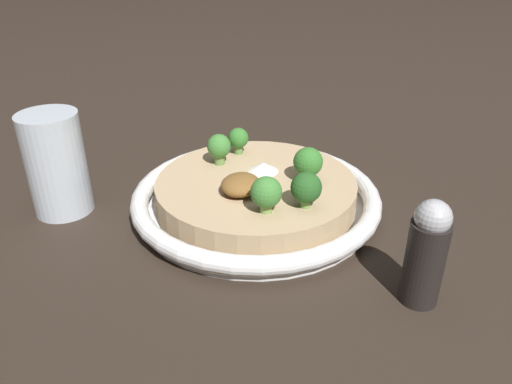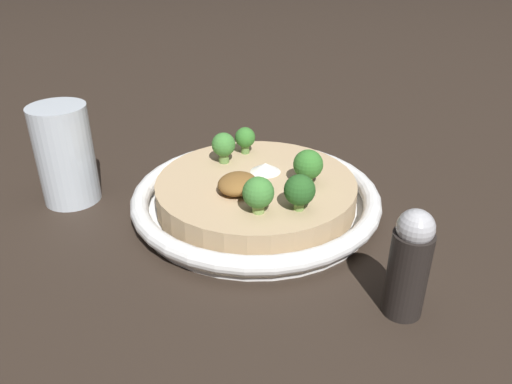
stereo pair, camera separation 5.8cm
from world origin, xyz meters
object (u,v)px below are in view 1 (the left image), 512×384
Objects in this scene: broccoli_back_left at (308,163)px; drinking_glass at (56,164)px; broccoli_front at (219,147)px; pepper_shaker at (426,253)px; broccoli_right at (266,193)px; broccoli_front_left at (238,139)px; risotto_bowl at (256,196)px; broccoli_back_right at (306,188)px.

drinking_glass reaches higher than broccoli_back_left.
pepper_shaker is (0.13, 0.25, -0.01)m from broccoli_front.
broccoli_right is 1.14× the size of broccoli_front_left.
broccoli_front_left is at bearing -112.70° from broccoli_back_left.
broccoli_right reaches higher than risotto_bowl.
broccoli_right and broccoli_front have the same top height.
drinking_glass is at bearing -70.07° from risotto_bowl.
broccoli_right is at bearing -55.96° from broccoli_back_right.
pepper_shaker is at bearing 77.40° from broccoli_right.
broccoli_back_right is 0.14m from pepper_shaker.
broccoli_front_left is 0.11m from broccoli_back_left.
broccoli_back_left is (-0.02, 0.06, 0.04)m from risotto_bowl.
broccoli_front reaches higher than broccoli_front_left.
broccoli_front_left is 0.85× the size of broccoli_back_left.
broccoli_right is 0.13m from broccoli_front.
broccoli_front_left is 0.16m from broccoli_back_right.
risotto_bowl is 0.07m from broccoli_back_left.
broccoli_right is (0.06, 0.03, 0.04)m from risotto_bowl.
risotto_bowl is at bearing -117.00° from pepper_shaker.
broccoli_back_left is 0.06m from broccoli_back_right.
risotto_bowl is 8.43× the size of broccoli_front_left.
broccoli_back_left is 0.39× the size of pepper_shaker.
broccoli_back_right reaches higher than risotto_bowl.
broccoli_right is 1.00× the size of broccoli_back_right.
broccoli_front_left is 0.88× the size of broccoli_back_right.
drinking_glass is at bearing -56.58° from broccoli_front.
pepper_shaker is at bearing 64.38° from broccoli_back_right.
broccoli_front is 0.11m from broccoli_back_left.
broccoli_back_right is at bearing 48.92° from broccoli_front_left.
drinking_glass is 1.17× the size of pepper_shaker.
broccoli_front_left is 0.22m from drinking_glass.
drinking_glass is at bearing -50.07° from broccoli_front_left.
pepper_shaker reaches higher than broccoli_back_left.
broccoli_front_left reaches higher than risotto_bowl.
broccoli_front is (-0.03, -0.06, 0.04)m from risotto_bowl.
broccoli_back_left is at bearing -130.59° from pepper_shaker.
broccoli_front is 1.11× the size of broccoli_front_left.
broccoli_right is 0.09m from broccoli_back_left.
broccoli_back_left is at bearing 109.30° from risotto_bowl.
broccoli_back_left is (0.04, 0.10, 0.00)m from broccoli_front_left.
broccoli_back_left is 1.04× the size of broccoli_back_right.
broccoli_back_right is 0.29m from drinking_glass.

